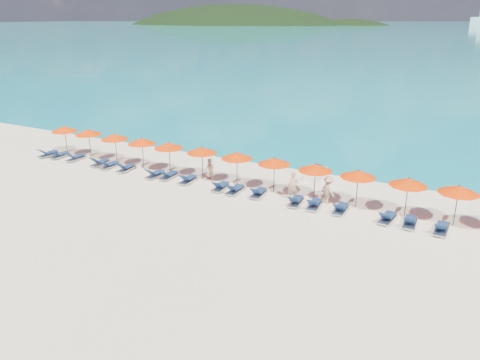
% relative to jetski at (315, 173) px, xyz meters
% --- Properties ---
extents(ground, '(1400.00, 1400.00, 0.00)m').
position_rel_jetski_xyz_m(ground, '(-2.68, -8.89, -0.32)').
color(ground, beige).
extents(headland_main, '(374.00, 242.00, 126.50)m').
position_rel_jetski_xyz_m(headland_main, '(-302.68, 531.11, -38.32)').
color(headland_main, black).
rests_on(headland_main, ground).
extents(headland_small, '(162.00, 126.00, 85.50)m').
position_rel_jetski_xyz_m(headland_small, '(-152.68, 551.11, -35.32)').
color(headland_small, black).
rests_on(headland_small, ground).
extents(jetski, '(1.00, 2.27, 0.79)m').
position_rel_jetski_xyz_m(jetski, '(0.00, 0.00, 0.00)').
color(jetski, white).
rests_on(jetski, ground).
extents(beachgoer_a, '(0.73, 0.56, 1.77)m').
position_rel_jetski_xyz_m(beachgoer_a, '(0.24, -4.66, 0.56)').
color(beachgoer_a, tan).
rests_on(beachgoer_a, ground).
extents(beachgoer_b, '(0.84, 0.78, 1.51)m').
position_rel_jetski_xyz_m(beachgoer_b, '(-6.04, -3.92, 0.43)').
color(beachgoer_b, tan).
rests_on(beachgoer_b, ground).
extents(beachgoer_c, '(1.18, 1.01, 1.67)m').
position_rel_jetski_xyz_m(beachgoer_c, '(2.21, -4.11, 0.51)').
color(beachgoer_c, tan).
rests_on(beachgoer_c, ground).
extents(umbrella_0, '(2.10, 2.10, 2.28)m').
position_rel_jetski_xyz_m(umbrella_0, '(-19.61, -3.77, 1.69)').
color(umbrella_0, black).
rests_on(umbrella_0, ground).
extents(umbrella_1, '(2.10, 2.10, 2.28)m').
position_rel_jetski_xyz_m(umbrella_1, '(-17.11, -3.68, 1.69)').
color(umbrella_1, black).
rests_on(umbrella_1, ground).
extents(umbrella_2, '(2.10, 2.10, 2.28)m').
position_rel_jetski_xyz_m(umbrella_2, '(-14.33, -3.80, 1.69)').
color(umbrella_2, black).
rests_on(umbrella_2, ground).
extents(umbrella_3, '(2.10, 2.10, 2.28)m').
position_rel_jetski_xyz_m(umbrella_3, '(-11.75, -3.85, 1.69)').
color(umbrella_3, black).
rests_on(umbrella_3, ground).
extents(umbrella_4, '(2.10, 2.10, 2.28)m').
position_rel_jetski_xyz_m(umbrella_4, '(-9.31, -3.92, 1.69)').
color(umbrella_4, black).
rests_on(umbrella_4, ground).
extents(umbrella_5, '(2.10, 2.10, 2.28)m').
position_rel_jetski_xyz_m(umbrella_5, '(-6.66, -3.83, 1.69)').
color(umbrella_5, black).
rests_on(umbrella_5, ground).
extents(umbrella_6, '(2.10, 2.10, 2.28)m').
position_rel_jetski_xyz_m(umbrella_6, '(-3.99, -3.86, 1.69)').
color(umbrella_6, black).
rests_on(umbrella_6, ground).
extents(umbrella_7, '(2.10, 2.10, 2.28)m').
position_rel_jetski_xyz_m(umbrella_7, '(-1.37, -3.84, 1.69)').
color(umbrella_7, black).
rests_on(umbrella_7, ground).
extents(umbrella_8, '(2.10, 2.10, 2.28)m').
position_rel_jetski_xyz_m(umbrella_8, '(1.29, -3.86, 1.69)').
color(umbrella_8, black).
rests_on(umbrella_8, ground).
extents(umbrella_9, '(2.10, 2.10, 2.28)m').
position_rel_jetski_xyz_m(umbrella_9, '(3.83, -3.81, 1.69)').
color(umbrella_9, black).
rests_on(umbrella_9, ground).
extents(umbrella_10, '(2.10, 2.10, 2.28)m').
position_rel_jetski_xyz_m(umbrella_10, '(6.57, -3.89, 1.69)').
color(umbrella_10, black).
rests_on(umbrella_10, ground).
extents(umbrella_11, '(2.10, 2.10, 2.28)m').
position_rel_jetski_xyz_m(umbrella_11, '(9.05, -3.89, 1.69)').
color(umbrella_11, black).
rests_on(umbrella_11, ground).
extents(lounger_0, '(0.65, 1.71, 0.66)m').
position_rel_jetski_xyz_m(lounger_0, '(-20.23, -5.11, -0.09)').
color(lounger_0, silver).
rests_on(lounger_0, ground).
extents(lounger_1, '(0.68, 1.72, 0.66)m').
position_rel_jetski_xyz_m(lounger_1, '(-19.17, -4.94, -0.09)').
color(lounger_1, silver).
rests_on(lounger_1, ground).
extents(lounger_2, '(0.65, 1.71, 0.66)m').
position_rel_jetski_xyz_m(lounger_2, '(-17.52, -4.86, -0.09)').
color(lounger_2, silver).
rests_on(lounger_2, ground).
extents(lounger_3, '(0.71, 1.73, 0.66)m').
position_rel_jetski_xyz_m(lounger_3, '(-14.95, -4.93, -0.09)').
color(lounger_3, silver).
rests_on(lounger_3, ground).
extents(lounger_4, '(0.63, 1.70, 0.66)m').
position_rel_jetski_xyz_m(lounger_4, '(-13.93, -5.06, -0.09)').
color(lounger_4, silver).
rests_on(lounger_4, ground).
extents(lounger_5, '(0.72, 1.74, 0.66)m').
position_rel_jetski_xyz_m(lounger_5, '(-12.36, -5.03, -0.09)').
color(lounger_5, silver).
rests_on(lounger_5, ground).
extents(lounger_6, '(0.63, 1.70, 0.66)m').
position_rel_jetski_xyz_m(lounger_6, '(-9.68, -5.14, -0.09)').
color(lounger_6, silver).
rests_on(lounger_6, ground).
extents(lounger_7, '(0.65, 1.71, 0.66)m').
position_rel_jetski_xyz_m(lounger_7, '(-8.71, -4.91, -0.09)').
color(lounger_7, silver).
rests_on(lounger_7, ground).
extents(lounger_8, '(0.73, 1.74, 0.66)m').
position_rel_jetski_xyz_m(lounger_8, '(-7.07, -4.99, -0.09)').
color(lounger_8, silver).
rests_on(lounger_8, ground).
extents(lounger_9, '(0.76, 1.75, 0.66)m').
position_rel_jetski_xyz_m(lounger_9, '(-4.49, -5.13, -0.09)').
color(lounger_9, silver).
rests_on(lounger_9, ground).
extents(lounger_10, '(0.63, 1.70, 0.66)m').
position_rel_jetski_xyz_m(lounger_10, '(-3.41, -5.19, -0.09)').
color(lounger_10, silver).
rests_on(lounger_10, ground).
extents(lounger_11, '(0.78, 1.75, 0.66)m').
position_rel_jetski_xyz_m(lounger_11, '(-1.87, -5.00, -0.09)').
color(lounger_11, silver).
rests_on(lounger_11, ground).
extents(lounger_12, '(0.79, 1.76, 0.66)m').
position_rel_jetski_xyz_m(lounger_12, '(0.64, -5.19, -0.09)').
color(lounger_12, silver).
rests_on(lounger_12, ground).
extents(lounger_13, '(0.78, 1.75, 0.66)m').
position_rel_jetski_xyz_m(lounger_13, '(1.76, -5.12, -0.09)').
color(lounger_13, silver).
rests_on(lounger_13, ground).
extents(lounger_14, '(0.67, 1.72, 0.66)m').
position_rel_jetski_xyz_m(lounger_14, '(3.29, -5.03, -0.09)').
color(lounger_14, silver).
rests_on(lounger_14, ground).
extents(lounger_15, '(0.79, 1.76, 0.66)m').
position_rel_jetski_xyz_m(lounger_15, '(5.87, -5.07, -0.09)').
color(lounger_15, silver).
rests_on(lounger_15, ground).
extents(lounger_16, '(0.71, 1.73, 0.66)m').
position_rel_jetski_xyz_m(lounger_16, '(7.04, -5.05, -0.09)').
color(lounger_16, silver).
rests_on(lounger_16, ground).
extents(lounger_17, '(0.66, 1.71, 0.66)m').
position_rel_jetski_xyz_m(lounger_17, '(8.58, -5.14, -0.09)').
color(lounger_17, silver).
rests_on(lounger_17, ground).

